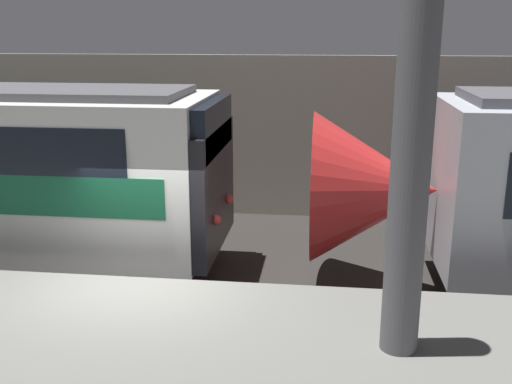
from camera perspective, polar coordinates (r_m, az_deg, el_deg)
name	(u,v)px	position (r m, az deg, el deg)	size (l,w,h in m)	color
ground_plane	(142,345)	(9.57, -10.77, -14.17)	(120.00, 120.00, 0.00)	#282623
station_rear_barrier	(221,136)	(15.33, -3.38, 5.35)	(50.00, 0.15, 4.05)	#B2AD9E
support_pillar_near	(410,174)	(6.54, 14.46, 1.70)	(0.42, 0.42, 4.11)	#56565B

